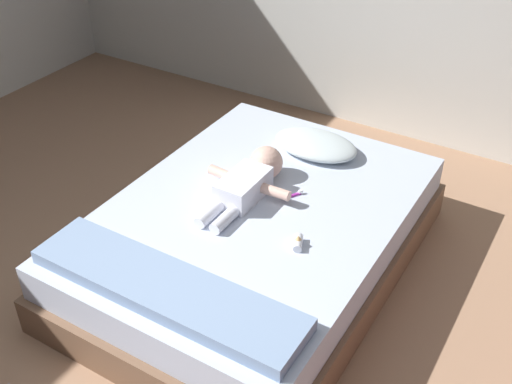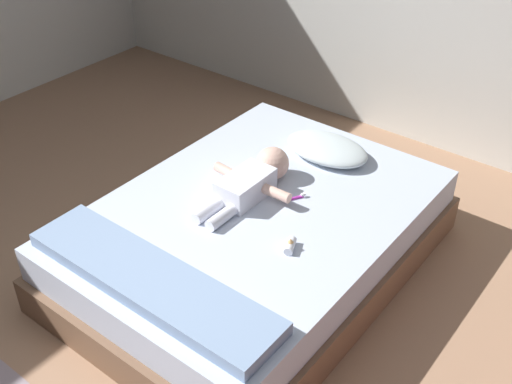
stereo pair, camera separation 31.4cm
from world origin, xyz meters
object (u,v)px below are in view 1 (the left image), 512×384
(bed, at_px, (256,238))
(toothbrush, at_px, (293,195))
(baby, at_px, (250,180))
(baby_bottle, at_px, (298,242))
(pillow, at_px, (316,145))

(bed, relative_size, toothbrush, 18.33)
(baby, relative_size, baby_bottle, 6.09)
(pillow, xyz_separation_m, toothbrush, (0.11, -0.47, -0.04))
(toothbrush, distance_m, baby_bottle, 0.42)
(pillow, distance_m, baby_bottle, 0.90)
(bed, height_order, baby, baby)
(bed, height_order, toothbrush, toothbrush)
(pillow, height_order, toothbrush, pillow)
(toothbrush, relative_size, baby_bottle, 1.00)
(bed, xyz_separation_m, baby_bottle, (0.34, -0.17, 0.23))
(baby, bearing_deg, toothbrush, 19.53)
(bed, relative_size, baby_bottle, 18.38)
(bed, bearing_deg, toothbrush, 58.09)
(pillow, height_order, baby, baby)
(pillow, bearing_deg, toothbrush, -77.27)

